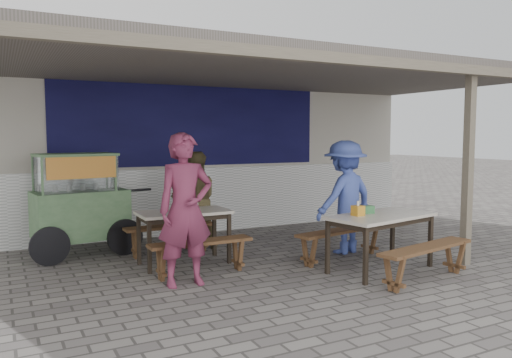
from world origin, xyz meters
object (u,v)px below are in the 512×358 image
Objects in this scene: vendor_cart at (79,200)px; table_left at (184,217)px; bench_right_street at (427,255)px; bench_right_wall at (341,237)px; patron_street_side at (185,210)px; condiment_jar at (196,206)px; bench_left_street at (201,250)px; patron_right_table at (345,197)px; tissue_box at (358,211)px; condiment_bowl at (177,210)px; table_right at (381,220)px; bench_left_wall at (170,233)px; donation_box at (368,210)px; patron_wall_side at (195,200)px.

table_left is at bearing -52.34° from vendor_cart.
bench_right_street is 1.00× the size of bench_right_wall.
bench_right_street is 1.38m from bench_right_wall.
patron_street_side reaches higher than condiment_jar.
bench_left_street and bench_right_street have the same top height.
table_left is at bearing -22.40° from patron_right_table.
condiment_bowl is (-1.99, 1.43, -0.04)m from tissue_box.
bench_left_wall is at bearing 125.13° from table_right.
donation_box is (0.24, 0.09, -0.01)m from tissue_box.
bench_right_street is 10.36× the size of donation_box.
patron_right_table is at bearing -13.90° from condiment_jar.
table_left is at bearing 147.72° from donation_box.
bench_right_wall is (2.09, -0.83, -0.32)m from table_left.
bench_right_wall is 3.90m from vendor_cart.
table_right is at bearing -32.76° from condiment_bowl.
donation_box reaches higher than condiment_jar.
vendor_cart is 4.19m from donation_box.
patron_right_table is 9.42× the size of condiment_bowl.
vendor_cart is 1.63m from condiment_bowl.
bench_left_street is 8.73× the size of donation_box.
table_left is 1.01m from patron_wall_side.
patron_wall_side is at bearing 115.02° from table_right.
patron_wall_side is 16.91× the size of condiment_jar.
vendor_cart is 20.46× the size of condiment_jar.
tissue_box is (-0.20, -0.61, 0.47)m from bench_right_wall.
condiment_jar is at bearing -25.46° from patron_right_table.
donation_box is (2.12, -0.71, 0.47)m from bench_left_street.
table_right is at bearing 138.51° from patron_wall_side.
patron_street_side is 1.19× the size of patron_wall_side.
condiment_bowl is at bearing -163.06° from condiment_jar.
tissue_box is 2.27m from condiment_jar.
vendor_cart is 14.02× the size of tissue_box.
bench_right_street is at bearing -90.00° from table_right.
table_left reaches higher than bench_left_street.
bench_right_wall is 2.38m from condiment_bowl.
bench_left_street is at bearing -105.57° from condiment_jar.
table_right is at bearing -38.30° from condiment_jar.
bench_right_wall is (-0.26, 1.36, 0.00)m from bench_right_street.
table_right is 4.36m from vendor_cart.
tissue_box is (1.89, -2.07, 0.48)m from bench_left_wall.
tissue_box is at bearing -119.10° from bench_right_wall.
patron_right_table is (0.20, 1.04, 0.19)m from table_right.
tissue_box is (-0.33, 0.07, 0.14)m from table_right.
patron_street_side reaches higher than donation_box.
condiment_jar is (0.21, 0.08, 0.13)m from table_left.
patron_street_side reaches higher than vendor_cart.
table_right is 0.86× the size of vendor_cart.
vendor_cart reaches higher than bench_right_wall.
patron_street_side is at bearing 78.88° from patron_wall_side.
patron_right_table reaches higher than bench_left_wall.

